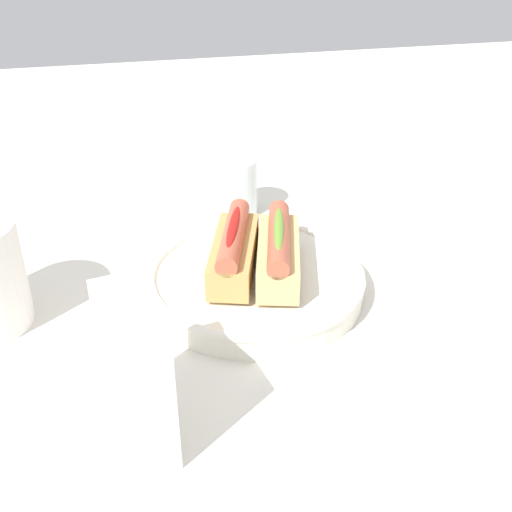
% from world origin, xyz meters
% --- Properties ---
extents(ground_plane, '(2.40, 2.40, 0.00)m').
position_xyz_m(ground_plane, '(0.00, 0.00, 0.00)').
color(ground_plane, silver).
extents(serving_bowl, '(0.27, 0.27, 0.04)m').
position_xyz_m(serving_bowl, '(0.01, -0.01, 0.02)').
color(serving_bowl, silver).
rests_on(serving_bowl, ground_plane).
extents(hotdog_front, '(0.16, 0.09, 0.06)m').
position_xyz_m(hotdog_front, '(0.01, -0.04, 0.06)').
color(hotdog_front, '#DBB270').
rests_on(hotdog_front, serving_bowl).
extents(hotdog_back, '(0.16, 0.09, 0.06)m').
position_xyz_m(hotdog_back, '(0.02, 0.01, 0.06)').
color(hotdog_back, tan).
rests_on(hotdog_back, serving_bowl).
extents(water_glass, '(0.07, 0.07, 0.09)m').
position_xyz_m(water_glass, '(0.24, -0.03, 0.04)').
color(water_glass, white).
rests_on(water_glass, ground_plane).
extents(napkin_box, '(0.12, 0.07, 0.15)m').
position_xyz_m(napkin_box, '(-0.20, 0.14, 0.07)').
color(napkin_box, white).
rests_on(napkin_box, ground_plane).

